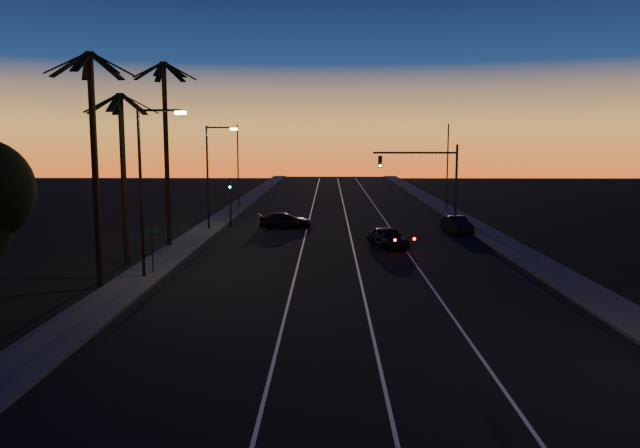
{
  "coord_description": "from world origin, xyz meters",
  "views": [
    {
      "loc": [
        -1.17,
        -12.33,
        7.31
      ],
      "look_at": [
        -1.64,
        20.44,
        2.91
      ],
      "focal_mm": 35.0,
      "sensor_mm": 36.0,
      "label": 1
    }
  ],
  "objects_px": {
    "lead_car": "(388,237)",
    "right_car": "(457,225)",
    "signal_mast": "(428,171)",
    "cross_car": "(285,220)"
  },
  "relations": [
    {
      "from": "right_car",
      "to": "cross_car",
      "type": "bearing_deg",
      "value": 169.82
    },
    {
      "from": "lead_car",
      "to": "right_car",
      "type": "height_order",
      "value": "lead_car"
    },
    {
      "from": "right_car",
      "to": "cross_car",
      "type": "xyz_separation_m",
      "value": [
        -13.87,
        2.49,
        -0.01
      ]
    },
    {
      "from": "signal_mast",
      "to": "right_car",
      "type": "height_order",
      "value": "signal_mast"
    },
    {
      "from": "lead_car",
      "to": "cross_car",
      "type": "relative_size",
      "value": 1.03
    },
    {
      "from": "right_car",
      "to": "lead_car",
      "type": "bearing_deg",
      "value": -131.55
    },
    {
      "from": "signal_mast",
      "to": "lead_car",
      "type": "relative_size",
      "value": 1.46
    },
    {
      "from": "signal_mast",
      "to": "cross_car",
      "type": "xyz_separation_m",
      "value": [
        -12.0,
        -0.63,
        -4.12
      ]
    },
    {
      "from": "lead_car",
      "to": "right_car",
      "type": "bearing_deg",
      "value": 48.45
    },
    {
      "from": "cross_car",
      "to": "signal_mast",
      "type": "bearing_deg",
      "value": 3.02
    }
  ]
}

